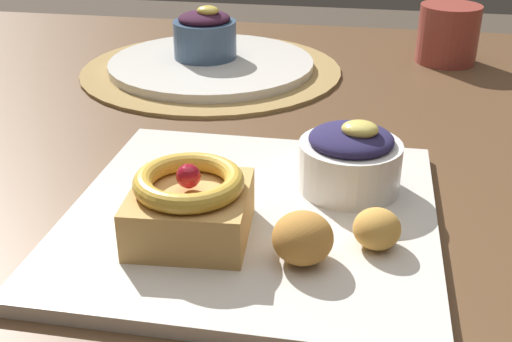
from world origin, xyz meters
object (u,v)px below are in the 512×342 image
object	(u,v)px
berry_ramekin	(350,159)
fritter_middle	(377,229)
fritter_front	(302,238)
front_plate	(252,217)
coffee_mug	(448,34)
back_plate	(211,64)
cake_slice	(190,205)
back_ramekin	(205,35)

from	to	relation	value
berry_ramekin	fritter_middle	xyz separation A→B (m)	(0.03, -0.09, -0.01)
berry_ramekin	fritter_front	world-z (taller)	berry_ramekin
front_plate	berry_ramekin	size ratio (longest dim) A/B	3.37
fritter_front	coffee_mug	distance (m)	0.60
berry_ramekin	back_plate	xyz separation A→B (m)	(-0.21, 0.35, -0.03)
fritter_middle	back_plate	bearing A→B (deg)	118.57
berry_ramekin	fritter_middle	size ratio (longest dim) A/B	2.41
front_plate	coffee_mug	xyz separation A→B (m)	(0.20, 0.51, 0.04)
cake_slice	berry_ramekin	xyz separation A→B (m)	(0.12, 0.10, 0.00)
front_plate	fritter_middle	size ratio (longest dim) A/B	8.13
cake_slice	front_plate	bearing A→B (deg)	48.83
cake_slice	back_plate	world-z (taller)	cake_slice
fritter_middle	fritter_front	bearing A→B (deg)	-151.90
front_plate	coffee_mug	size ratio (longest dim) A/B	3.50
front_plate	back_ramekin	size ratio (longest dim) A/B	3.44
cake_slice	fritter_middle	bearing A→B (deg)	3.85
cake_slice	coffee_mug	size ratio (longest dim) A/B	1.10
coffee_mug	berry_ramekin	bearing A→B (deg)	-104.92
cake_slice	coffee_mug	distance (m)	0.61
front_plate	coffee_mug	distance (m)	0.55
coffee_mug	cake_slice	bearing A→B (deg)	-113.32
berry_ramekin	back_ramekin	world-z (taller)	back_ramekin
fritter_middle	back_ramekin	bearing A→B (deg)	118.99
fritter_middle	back_ramekin	distance (m)	0.52
front_plate	back_ramekin	world-z (taller)	back_ramekin
cake_slice	fritter_middle	xyz separation A→B (m)	(0.15, 0.01, -0.01)
berry_ramekin	fritter_middle	distance (m)	0.10
fritter_middle	back_plate	size ratio (longest dim) A/B	0.13
fritter_middle	back_plate	xyz separation A→B (m)	(-0.24, 0.44, -0.02)
front_plate	back_plate	distance (m)	0.42
fritter_front	cake_slice	bearing A→B (deg)	168.03
berry_ramekin	fritter_front	xyz separation A→B (m)	(-0.03, -0.12, -0.01)
back_plate	back_ramekin	bearing A→B (deg)	131.59
front_plate	fritter_middle	bearing A→B (deg)	-19.27
fritter_middle	back_plate	world-z (taller)	fritter_middle
berry_ramekin	coffee_mug	world-z (taller)	coffee_mug
back_plate	front_plate	bearing A→B (deg)	-71.53
fritter_front	front_plate	bearing A→B (deg)	127.45
cake_slice	back_ramekin	distance (m)	0.47
front_plate	back_ramekin	distance (m)	0.44
berry_ramekin	coffee_mug	distance (m)	0.47
back_plate	back_ramekin	xyz separation A→B (m)	(-0.01, 0.01, 0.04)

